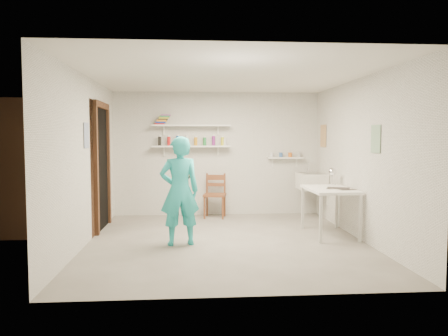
{
  "coord_description": "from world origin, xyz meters",
  "views": [
    {
      "loc": [
        -0.51,
        -6.29,
        1.52
      ],
      "look_at": [
        0.0,
        0.4,
        1.05
      ],
      "focal_mm": 35.0,
      "sensor_mm": 36.0,
      "label": 1
    }
  ],
  "objects": [
    {
      "name": "spray_cans",
      "position": [
        -0.5,
        2.13,
        1.45
      ],
      "size": [
        1.29,
        0.06,
        0.17
      ],
      "color": "black",
      "rests_on": "shelf_lower"
    },
    {
      "name": "wall_clock",
      "position": [
        -0.63,
        0.06,
        1.02
      ],
      "size": [
        0.28,
        0.08,
        0.28
      ],
      "primitive_type": "cylinder",
      "rotation": [
        1.57,
        0.0,
        0.18
      ],
      "color": "#CEBD8C",
      "rests_on": "man"
    },
    {
      "name": "door_lintel",
      "position": [
        -1.97,
        1.05,
        2.05
      ],
      "size": [
        0.06,
        1.05,
        0.1
      ],
      "primitive_type": "cube",
      "color": "brown",
      "rests_on": "wall_left"
    },
    {
      "name": "book_stack",
      "position": [
        -1.04,
        2.13,
        1.86
      ],
      "size": [
        0.3,
        0.14,
        0.2
      ],
      "color": "red",
      "rests_on": "shelf_upper"
    },
    {
      "name": "poster_right_a",
      "position": [
        1.99,
        1.8,
        1.55
      ],
      "size": [
        0.01,
        0.34,
        0.42
      ],
      "primitive_type": "cube",
      "color": "#995933",
      "rests_on": "wall_right"
    },
    {
      "name": "wall_left",
      "position": [
        -2.01,
        0.0,
        1.2
      ],
      "size": [
        0.02,
        4.5,
        2.4
      ],
      "primitive_type": "cube",
      "color": "silver",
      "rests_on": "ground"
    },
    {
      "name": "shelf_upper",
      "position": [
        -0.5,
        2.13,
        1.75
      ],
      "size": [
        1.5,
        0.22,
        0.03
      ],
      "primitive_type": "cube",
      "color": "white",
      "rests_on": "wall_back"
    },
    {
      "name": "belfast_sink",
      "position": [
        1.75,
        1.7,
        0.7
      ],
      "size": [
        0.48,
        0.6,
        0.3
      ],
      "primitive_type": "cube",
      "color": "white",
      "rests_on": "wall_right"
    },
    {
      "name": "ceiling",
      "position": [
        0.0,
        0.0,
        2.41
      ],
      "size": [
        4.0,
        4.5,
        0.02
      ],
      "primitive_type": "cube",
      "color": "silver",
      "rests_on": "wall_back"
    },
    {
      "name": "work_table",
      "position": [
        1.64,
        0.29,
        0.37
      ],
      "size": [
        0.66,
        1.1,
        0.73
      ],
      "primitive_type": "cube",
      "color": "white",
      "rests_on": "ground"
    },
    {
      "name": "ledge_pots",
      "position": [
        1.35,
        2.17,
        1.18
      ],
      "size": [
        0.48,
        0.07,
        0.09
      ],
      "color": "silver",
      "rests_on": "ledge_shelf"
    },
    {
      "name": "corridor_box",
      "position": [
        -2.7,
        1.05,
        1.05
      ],
      "size": [
        1.4,
        1.5,
        2.1
      ],
      "primitive_type": "cube",
      "color": "brown",
      "rests_on": "ground"
    },
    {
      "name": "floor",
      "position": [
        0.0,
        0.0,
        -0.01
      ],
      "size": [
        4.0,
        4.5,
        0.02
      ],
      "primitive_type": "cube",
      "color": "slate",
      "rests_on": "ground"
    },
    {
      "name": "poster_left",
      "position": [
        -1.99,
        0.05,
        1.55
      ],
      "size": [
        0.01,
        0.28,
        0.36
      ],
      "primitive_type": "cube",
      "color": "#334C7F",
      "rests_on": "wall_left"
    },
    {
      "name": "door_jamb_near",
      "position": [
        -1.97,
        0.55,
        1.0
      ],
      "size": [
        0.06,
        0.1,
        2.0
      ],
      "primitive_type": "cube",
      "color": "brown",
      "rests_on": "ground"
    },
    {
      "name": "papers",
      "position": [
        1.64,
        0.29,
        0.74
      ],
      "size": [
        0.3,
        0.22,
        0.02
      ],
      "color": "silver",
      "rests_on": "work_table"
    },
    {
      "name": "ledge_shelf",
      "position": [
        1.35,
        2.17,
        1.12
      ],
      "size": [
        0.7,
        0.14,
        0.03
      ],
      "primitive_type": "cube",
      "color": "white",
      "rests_on": "wall_back"
    },
    {
      "name": "wall_right",
      "position": [
        2.01,
        0.0,
        1.2
      ],
      "size": [
        0.02,
        4.5,
        2.4
      ],
      "primitive_type": "cube",
      "color": "silver",
      "rests_on": "ground"
    },
    {
      "name": "wall_back",
      "position": [
        0.0,
        2.26,
        1.2
      ],
      "size": [
        4.0,
        0.02,
        2.4
      ],
      "primitive_type": "cube",
      "color": "silver",
      "rests_on": "ground"
    },
    {
      "name": "wall_front",
      "position": [
        0.0,
        -2.26,
        1.2
      ],
      "size": [
        4.0,
        0.02,
        2.4
      ],
      "primitive_type": "cube",
      "color": "silver",
      "rests_on": "ground"
    },
    {
      "name": "man",
      "position": [
        -0.67,
        -0.16,
        0.77
      ],
      "size": [
        0.62,
        0.46,
        1.54
      ],
      "primitive_type": "imported",
      "rotation": [
        0.0,
        0.0,
        3.32
      ],
      "color": "#25B8BB",
      "rests_on": "ground"
    },
    {
      "name": "shelf_lower",
      "position": [
        -0.5,
        2.13,
        1.35
      ],
      "size": [
        1.5,
        0.22,
        0.03
      ],
      "primitive_type": "cube",
      "color": "white",
      "rests_on": "wall_back"
    },
    {
      "name": "wooden_chair",
      "position": [
        -0.06,
        1.9,
        0.43
      ],
      "size": [
        0.47,
        0.45,
        0.86
      ],
      "primitive_type": "cube",
      "rotation": [
        0.0,
        0.0,
        -0.19
      ],
      "color": "brown",
      "rests_on": "ground"
    },
    {
      "name": "poster_right_b",
      "position": [
        1.99,
        -0.55,
        1.5
      ],
      "size": [
        0.01,
        0.3,
        0.38
      ],
      "primitive_type": "cube",
      "color": "#3F724C",
      "rests_on": "wall_right"
    },
    {
      "name": "door_jamb_far",
      "position": [
        -1.97,
        1.55,
        1.0
      ],
      "size": [
        0.06,
        0.1,
        2.0
      ],
      "primitive_type": "cube",
      "color": "brown",
      "rests_on": "ground"
    },
    {
      "name": "desk_lamp",
      "position": [
        1.82,
        0.73,
        0.95
      ],
      "size": [
        0.14,
        0.14,
        0.14
      ],
      "primitive_type": "sphere",
      "color": "silver",
      "rests_on": "work_table"
    },
    {
      "name": "doorway_recess",
      "position": [
        -1.99,
        1.05,
        1.0
      ],
      "size": [
        0.02,
        0.9,
        2.0
      ],
      "primitive_type": "cube",
      "color": "black",
      "rests_on": "wall_left"
    }
  ]
}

